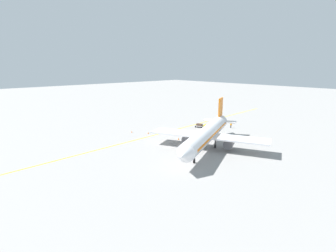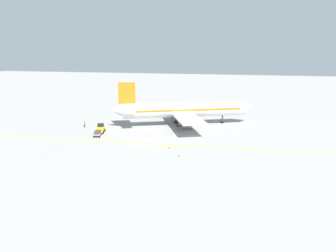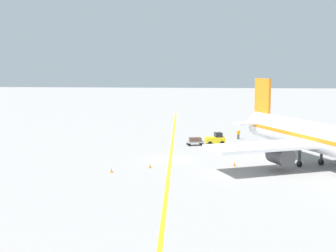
% 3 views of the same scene
% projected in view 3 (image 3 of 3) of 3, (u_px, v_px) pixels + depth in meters
% --- Properties ---
extents(ground_plane, '(400.00, 400.00, 0.00)m').
position_uv_depth(ground_plane, '(170.00, 160.00, 62.14)').
color(ground_plane, gray).
extents(apron_yellow_centreline, '(7.80, 119.80, 0.01)m').
position_uv_depth(apron_yellow_centreline, '(170.00, 160.00, 62.14)').
color(apron_yellow_centreline, yellow).
rests_on(apron_yellow_centreline, ground).
extents(airplane_at_gate, '(27.69, 33.65, 10.60)m').
position_uv_depth(airplane_at_gate, '(319.00, 139.00, 56.43)').
color(airplane_at_gate, white).
rests_on(airplane_at_gate, ground).
extents(baggage_tug_white, '(3.29, 2.38, 2.11)m').
position_uv_depth(baggage_tug_white, '(215.00, 139.00, 73.90)').
color(baggage_tug_white, gold).
rests_on(baggage_tug_white, ground).
extents(baggage_cart_trailing, '(2.88, 2.03, 1.24)m').
position_uv_depth(baggage_cart_trailing, '(195.00, 141.00, 73.35)').
color(baggage_cart_trailing, gray).
rests_on(baggage_cart_trailing, ground).
extents(ground_crew_worker, '(0.57, 0.27, 1.68)m').
position_uv_depth(ground_crew_worker, '(238.00, 134.00, 79.46)').
color(ground_crew_worker, '#23232D').
rests_on(ground_crew_worker, ground).
extents(traffic_cone_near_nose, '(0.32, 0.32, 0.55)m').
position_uv_depth(traffic_cone_near_nose, '(150.00, 166.00, 57.26)').
color(traffic_cone_near_nose, orange).
rests_on(traffic_cone_near_nose, ground).
extents(traffic_cone_mid_apron, '(0.32, 0.32, 0.55)m').
position_uv_depth(traffic_cone_mid_apron, '(111.00, 170.00, 54.85)').
color(traffic_cone_mid_apron, orange).
rests_on(traffic_cone_mid_apron, ground).
extents(traffic_cone_by_wingtip, '(0.32, 0.32, 0.55)m').
position_uv_depth(traffic_cone_by_wingtip, '(235.00, 164.00, 58.28)').
color(traffic_cone_by_wingtip, orange).
rests_on(traffic_cone_by_wingtip, ground).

